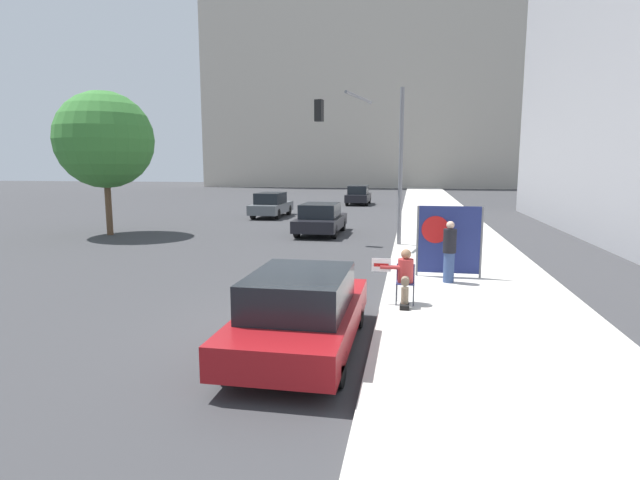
{
  "coord_description": "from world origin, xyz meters",
  "views": [
    {
      "loc": [
        2.11,
        -8.93,
        3.17
      ],
      "look_at": [
        -0.51,
        5.3,
        0.99
      ],
      "focal_mm": 28.0,
      "sensor_mm": 36.0,
      "label": 1
    }
  ],
  "objects_px": {
    "jogger_on_sidewalk": "(449,251)",
    "parked_car_curbside": "(301,311)",
    "car_on_road_distant": "(358,195)",
    "street_tree_near_curb": "(104,140)",
    "car_on_road_nearest": "(321,219)",
    "traffic_light_pole": "(369,140)",
    "car_on_road_midblock": "(271,205)",
    "seated_protester": "(404,275)",
    "protest_banner": "(449,240)"
  },
  "relations": [
    {
      "from": "jogger_on_sidewalk",
      "to": "car_on_road_nearest",
      "type": "xyz_separation_m",
      "value": [
        -5.11,
        9.38,
        -0.24
      ]
    },
    {
      "from": "car_on_road_nearest",
      "to": "street_tree_near_curb",
      "type": "relative_size",
      "value": 0.67
    },
    {
      "from": "car_on_road_nearest",
      "to": "car_on_road_distant",
      "type": "relative_size",
      "value": 1.06
    },
    {
      "from": "traffic_light_pole",
      "to": "car_on_road_distant",
      "type": "height_order",
      "value": "traffic_light_pole"
    },
    {
      "from": "traffic_light_pole",
      "to": "car_on_road_midblock",
      "type": "bearing_deg",
      "value": 124.23
    },
    {
      "from": "seated_protester",
      "to": "jogger_on_sidewalk",
      "type": "height_order",
      "value": "jogger_on_sidewalk"
    },
    {
      "from": "car_on_road_nearest",
      "to": "street_tree_near_curb",
      "type": "bearing_deg",
      "value": -168.37
    },
    {
      "from": "traffic_light_pole",
      "to": "car_on_road_midblock",
      "type": "relative_size",
      "value": 1.32
    },
    {
      "from": "car_on_road_midblock",
      "to": "street_tree_near_curb",
      "type": "height_order",
      "value": "street_tree_near_curb"
    },
    {
      "from": "seated_protester",
      "to": "protest_banner",
      "type": "bearing_deg",
      "value": 91.01
    },
    {
      "from": "car_on_road_nearest",
      "to": "car_on_road_distant",
      "type": "bearing_deg",
      "value": 90.44
    },
    {
      "from": "seated_protester",
      "to": "parked_car_curbside",
      "type": "bearing_deg",
      "value": -99.99
    },
    {
      "from": "jogger_on_sidewalk",
      "to": "car_on_road_distant",
      "type": "distance_m",
      "value": 27.61
    },
    {
      "from": "parked_car_curbside",
      "to": "car_on_road_nearest",
      "type": "relative_size",
      "value": 1.01
    },
    {
      "from": "jogger_on_sidewalk",
      "to": "parked_car_curbside",
      "type": "height_order",
      "value": "jogger_on_sidewalk"
    },
    {
      "from": "seated_protester",
      "to": "traffic_light_pole",
      "type": "height_order",
      "value": "traffic_light_pole"
    },
    {
      "from": "jogger_on_sidewalk",
      "to": "car_on_road_midblock",
      "type": "distance_m",
      "value": 18.99
    },
    {
      "from": "jogger_on_sidewalk",
      "to": "car_on_road_midblock",
      "type": "relative_size",
      "value": 0.36
    },
    {
      "from": "car_on_road_distant",
      "to": "protest_banner",
      "type": "bearing_deg",
      "value": -78.73
    },
    {
      "from": "car_on_road_distant",
      "to": "street_tree_near_curb",
      "type": "relative_size",
      "value": 0.64
    },
    {
      "from": "car_on_road_distant",
      "to": "street_tree_near_curb",
      "type": "bearing_deg",
      "value": -115.42
    },
    {
      "from": "seated_protester",
      "to": "car_on_road_distant",
      "type": "bearing_deg",
      "value": 119.62
    },
    {
      "from": "parked_car_curbside",
      "to": "car_on_road_distant",
      "type": "bearing_deg",
      "value": 94.33
    },
    {
      "from": "jogger_on_sidewalk",
      "to": "protest_banner",
      "type": "relative_size",
      "value": 0.83
    },
    {
      "from": "car_on_road_nearest",
      "to": "car_on_road_midblock",
      "type": "bearing_deg",
      "value": 121.85
    },
    {
      "from": "jogger_on_sidewalk",
      "to": "protest_banner",
      "type": "xyz_separation_m",
      "value": [
        0.02,
        0.68,
        0.21
      ]
    },
    {
      "from": "parked_car_curbside",
      "to": "car_on_road_midblock",
      "type": "height_order",
      "value": "car_on_road_midblock"
    },
    {
      "from": "seated_protester",
      "to": "street_tree_near_curb",
      "type": "relative_size",
      "value": 0.19
    },
    {
      "from": "jogger_on_sidewalk",
      "to": "protest_banner",
      "type": "bearing_deg",
      "value": -121.15
    },
    {
      "from": "traffic_light_pole",
      "to": "car_on_road_distant",
      "type": "bearing_deg",
      "value": 97.12
    },
    {
      "from": "jogger_on_sidewalk",
      "to": "car_on_road_nearest",
      "type": "height_order",
      "value": "jogger_on_sidewalk"
    },
    {
      "from": "protest_banner",
      "to": "car_on_road_distant",
      "type": "distance_m",
      "value": 26.95
    },
    {
      "from": "protest_banner",
      "to": "car_on_road_nearest",
      "type": "bearing_deg",
      "value": 120.52
    },
    {
      "from": "seated_protester",
      "to": "car_on_road_midblock",
      "type": "height_order",
      "value": "car_on_road_midblock"
    },
    {
      "from": "protest_banner",
      "to": "traffic_light_pole",
      "type": "bearing_deg",
      "value": 115.12
    },
    {
      "from": "car_on_road_nearest",
      "to": "car_on_road_distant",
      "type": "height_order",
      "value": "car_on_road_distant"
    },
    {
      "from": "jogger_on_sidewalk",
      "to": "traffic_light_pole",
      "type": "distance_m",
      "value": 7.63
    },
    {
      "from": "traffic_light_pole",
      "to": "parked_car_curbside",
      "type": "height_order",
      "value": "traffic_light_pole"
    },
    {
      "from": "protest_banner",
      "to": "parked_car_curbside",
      "type": "height_order",
      "value": "protest_banner"
    },
    {
      "from": "seated_protester",
      "to": "car_on_road_nearest",
      "type": "xyz_separation_m",
      "value": [
        -4.0,
        11.7,
        -0.07
      ]
    },
    {
      "from": "seated_protester",
      "to": "car_on_road_midblock",
      "type": "distance_m",
      "value": 20.56
    },
    {
      "from": "jogger_on_sidewalk",
      "to": "parked_car_curbside",
      "type": "relative_size",
      "value": 0.37
    },
    {
      "from": "car_on_road_midblock",
      "to": "car_on_road_distant",
      "type": "height_order",
      "value": "car_on_road_distant"
    },
    {
      "from": "traffic_light_pole",
      "to": "parked_car_curbside",
      "type": "xyz_separation_m",
      "value": [
        -0.15,
        -11.48,
        -3.44
      ]
    },
    {
      "from": "protest_banner",
      "to": "car_on_road_nearest",
      "type": "relative_size",
      "value": 0.45
    },
    {
      "from": "protest_banner",
      "to": "parked_car_curbside",
      "type": "bearing_deg",
      "value": -116.14
    },
    {
      "from": "car_on_road_nearest",
      "to": "car_on_road_midblock",
      "type": "relative_size",
      "value": 0.98
    },
    {
      "from": "parked_car_curbside",
      "to": "car_on_road_midblock",
      "type": "distance_m",
      "value": 22.55
    },
    {
      "from": "parked_car_curbside",
      "to": "seated_protester",
      "type": "bearing_deg",
      "value": 58.4
    },
    {
      "from": "traffic_light_pole",
      "to": "jogger_on_sidewalk",
      "type": "bearing_deg",
      "value": -67.39
    }
  ]
}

